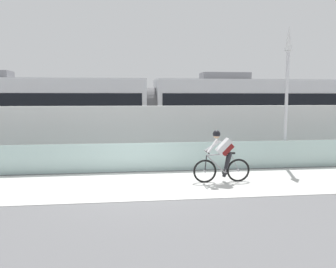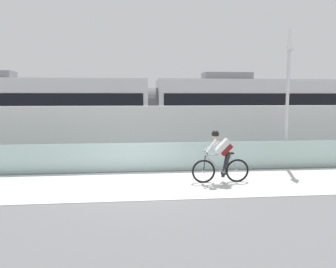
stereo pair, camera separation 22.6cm
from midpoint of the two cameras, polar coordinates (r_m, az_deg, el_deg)
ground_plane at (r=10.10m, az=-5.91°, el=-8.64°), size 200.00×200.00×0.00m
bike_path_deck at (r=10.10m, az=-5.91°, el=-8.61°), size 32.00×3.20×0.01m
glass_parapet at (r=11.80m, az=-6.11°, el=-3.96°), size 32.00×0.05×1.00m
concrete_barrier_wall at (r=13.49m, az=-6.26°, el=0.01°), size 32.00×0.36×2.25m
tram_rail_near at (r=16.10m, az=-6.32°, el=-2.98°), size 32.00×0.08×0.01m
tram_rail_far at (r=17.52m, az=-6.38°, el=-2.22°), size 32.00×0.08×0.01m
tram at (r=16.66m, az=-3.45°, el=3.89°), size 22.56×2.54×3.81m
cyclist_on_bike at (r=10.30m, az=8.59°, el=-3.93°), size 1.77×0.58×1.61m
lamp_post_antenna at (r=13.26m, az=19.21°, el=8.97°), size 0.28×0.28×5.20m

